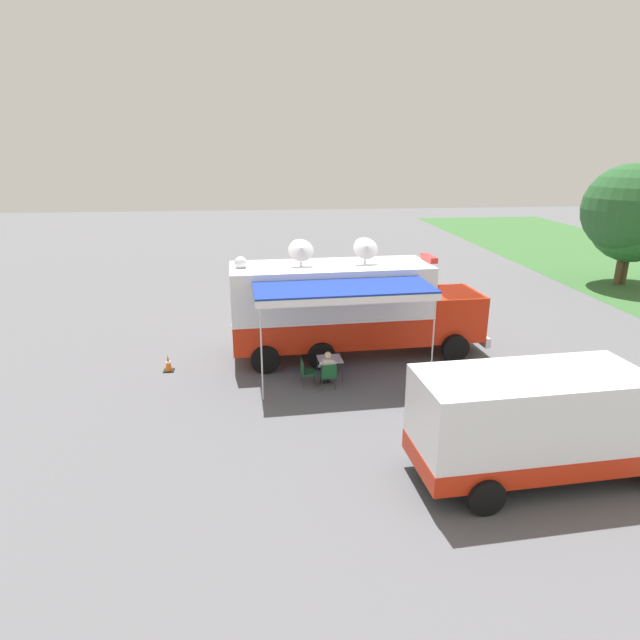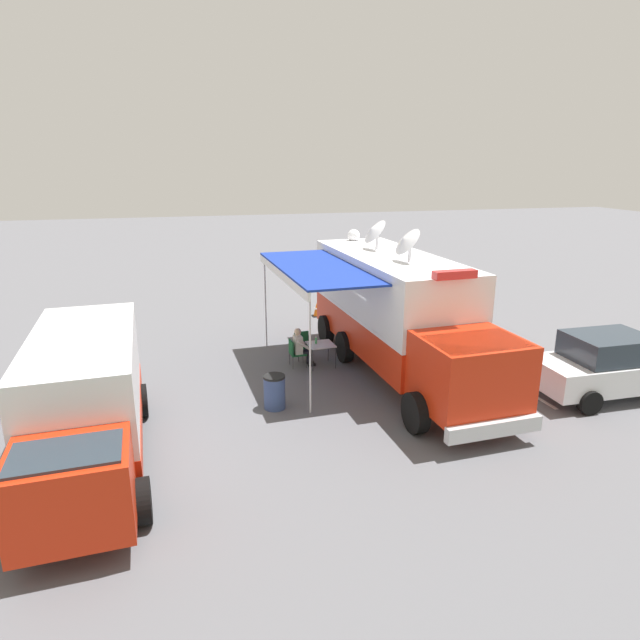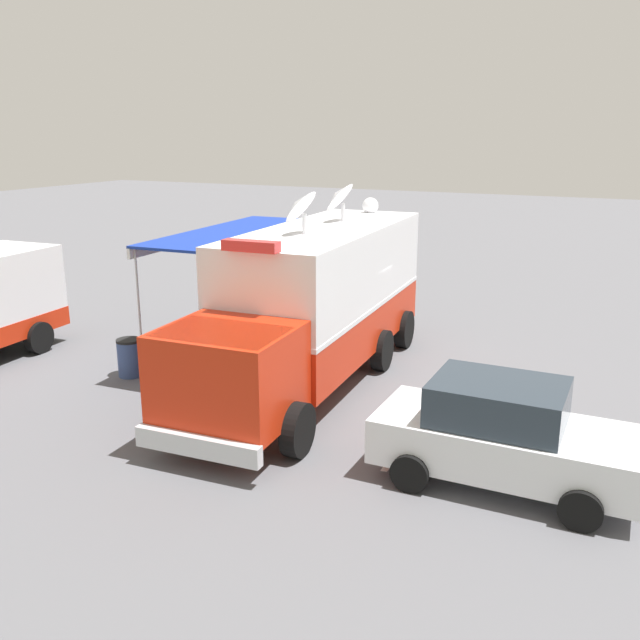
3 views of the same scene
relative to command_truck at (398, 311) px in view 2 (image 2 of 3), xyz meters
The scene contains 12 objects.
ground_plane 2.09m from the command_truck, 89.45° to the right, with size 100.00×100.00×0.00m, color #5B5B60.
lot_stripe 3.72m from the command_truck, 158.98° to the left, with size 0.12×4.80×0.01m, color silver.
command_truck is the anchor object (origin of this frame).
folding_table 2.68m from the command_truck, 25.74° to the right, with size 0.84×0.84×0.73m.
water_bottle 2.75m from the command_truck, 26.08° to the right, with size 0.07×0.07×0.22m.
folding_chair_at_table 3.46m from the command_truck, 21.74° to the right, with size 0.51×0.51×0.87m.
folding_chair_beside_table 3.46m from the command_truck, 36.55° to the right, with size 0.51×0.51×0.87m.
seated_responder 3.25m from the command_truck, 23.26° to the right, with size 0.68×0.57×1.25m.
trash_bin 4.61m from the command_truck, 22.05° to the left, with size 0.57×0.57×0.91m.
traffic_cone 6.86m from the command_truck, 82.26° to the right, with size 0.36×0.36×0.58m.
support_truck 8.95m from the command_truck, 21.75° to the left, with size 2.69×6.92×2.70m.
car_behind_truck 5.93m from the command_truck, 148.34° to the left, with size 4.20×2.02×1.76m.
Camera 2 is at (6.08, 15.40, 6.27)m, focal length 30.66 mm.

